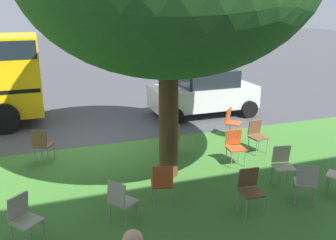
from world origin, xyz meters
name	(u,v)px	position (x,y,z in m)	size (l,w,h in m)	color
ground	(96,143)	(0.00, 0.00, 0.00)	(80.00, 80.00, 0.00)	#424247
grass_verge	(121,193)	(0.00, 3.20, 0.00)	(48.00, 6.00, 0.01)	#3D752D
chair_0	(257,134)	(-3.98, 2.13, 0.52)	(0.47, 0.47, 0.88)	brown
chair_2	(121,199)	(0.26, 4.42, 0.52)	(0.58, 0.58, 0.88)	#ADA393
chair_3	(172,136)	(-1.77, 1.53, 0.52)	(0.51, 0.52, 0.88)	olive
chair_4	(283,163)	(-3.47, 3.99, 0.52)	(0.48, 0.49, 0.88)	beige
chair_5	(235,145)	(-3.03, 2.65, 0.52)	(0.46, 0.46, 0.88)	#C64C1E
chair_6	(250,187)	(-2.17, 4.79, 0.52)	(0.45, 0.45, 0.88)	brown
chair_7	(306,181)	(-3.37, 4.90, 0.52)	(0.58, 0.58, 0.88)	#ADA393
chair_8	(232,120)	(-3.94, 0.80, 0.52)	(0.59, 0.59, 0.88)	#C64C1E
chair_9	(23,216)	(1.90, 4.44, 0.52)	(0.59, 0.59, 0.88)	#ADA393
chair_10	(162,182)	(-0.67, 3.99, 0.52)	(0.50, 0.50, 0.88)	#C64C1E
chair_11	(42,143)	(1.48, 0.94, 0.52)	(0.57, 0.57, 0.88)	brown
parked_car	(204,92)	(-4.16, -1.66, 0.84)	(3.70, 1.92, 1.65)	silver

